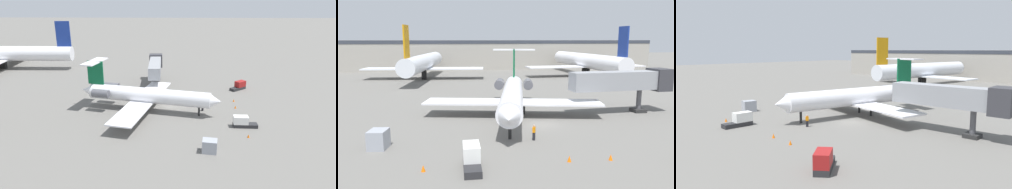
% 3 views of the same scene
% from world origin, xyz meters
% --- Properties ---
extents(ground_plane, '(400.00, 400.00, 0.10)m').
position_xyz_m(ground_plane, '(0.00, 0.00, -0.05)').
color(ground_plane, '#66635E').
extents(regional_jet, '(24.70, 27.07, 8.97)m').
position_xyz_m(regional_jet, '(-2.78, 4.90, 3.09)').
color(regional_jet, white).
rests_on(regional_jet, ground_plane).
extents(jet_bridge, '(15.02, 3.37, 6.35)m').
position_xyz_m(jet_bridge, '(13.84, 3.85, 4.65)').
color(jet_bridge, gray).
rests_on(jet_bridge, ground_plane).
extents(ground_crew_marshaller, '(0.42, 0.48, 1.69)m').
position_xyz_m(ground_crew_marshaller, '(-2.78, -6.06, 0.86)').
color(ground_crew_marshaller, black).
rests_on(ground_crew_marshaller, ground_plane).
extents(baggage_tug_lead, '(1.54, 4.05, 1.90)m').
position_xyz_m(baggage_tug_lead, '(-9.86, -12.11, 0.84)').
color(baggage_tug_lead, '#262628').
rests_on(baggage_tug_lead, ground_plane).
extents(baggage_tug_trailing, '(3.56, 4.02, 1.90)m').
position_xyz_m(baggage_tug_trailing, '(10.63, -15.54, 0.84)').
color(baggage_tug_trailing, '#262628').
rests_on(baggage_tug_trailing, ground_plane).
extents(cargo_container_uld, '(1.98, 2.31, 1.87)m').
position_xyz_m(cargo_container_uld, '(-18.41, -5.72, 0.93)').
color(cargo_container_uld, '#999EA8').
rests_on(cargo_container_uld, ground_plane).
extents(traffic_cone_near, '(0.36, 0.36, 0.55)m').
position_xyz_m(traffic_cone_near, '(-13.80, -12.24, 0.28)').
color(traffic_cone_near, orange).
rests_on(traffic_cone_near, ground_plane).
extents(traffic_cone_mid, '(0.36, 0.36, 0.55)m').
position_xyz_m(traffic_cone_mid, '(-1.40, -12.50, 0.28)').
color(traffic_cone_mid, orange).
rests_on(traffic_cone_mid, ground_plane).
extents(traffic_cone_far, '(0.36, 0.36, 0.55)m').
position_xyz_m(traffic_cone_far, '(2.33, -12.85, 0.28)').
color(traffic_cone_far, orange).
rests_on(traffic_cone_far, ground_plane).
extents(parked_airliner_west_end, '(32.38, 38.14, 13.60)m').
position_xyz_m(parked_airliner_west_end, '(-17.40, 50.65, 4.40)').
color(parked_airliner_west_end, silver).
rests_on(parked_airliner_west_end, ground_plane).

